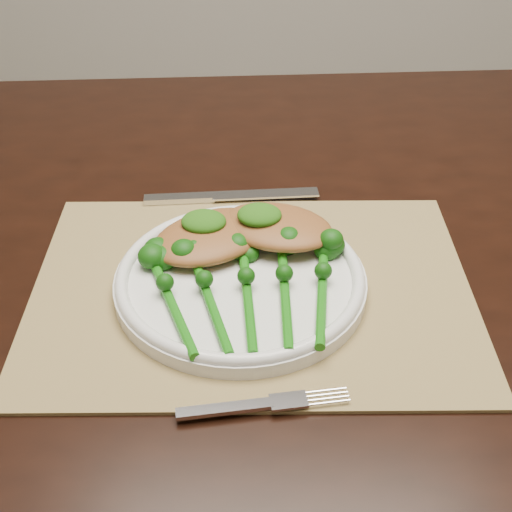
{
  "coord_description": "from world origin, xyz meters",
  "views": [
    {
      "loc": [
        -0.1,
        -0.71,
        1.21
      ],
      "look_at": [
        -0.12,
        -0.14,
        0.78
      ],
      "focal_mm": 50.0,
      "sensor_mm": 36.0,
      "label": 1
    }
  ],
  "objects_px": {
    "chicken_fillet_left": "(211,236)",
    "broccolini_bundle": "(248,299)",
    "placemat": "(252,289)",
    "dinner_plate": "(240,279)",
    "dining_table": "(303,446)"
  },
  "relations": [
    {
      "from": "chicken_fillet_left",
      "to": "broccolini_bundle",
      "type": "relative_size",
      "value": 0.63
    },
    {
      "from": "placemat",
      "to": "dinner_plate",
      "type": "height_order",
      "value": "dinner_plate"
    },
    {
      "from": "dinner_plate",
      "to": "chicken_fillet_left",
      "type": "relative_size",
      "value": 1.95
    },
    {
      "from": "dinner_plate",
      "to": "dining_table",
      "type": "bearing_deg",
      "value": 51.56
    },
    {
      "from": "dining_table",
      "to": "broccolini_bundle",
      "type": "bearing_deg",
      "value": -121.76
    },
    {
      "from": "dining_table",
      "to": "chicken_fillet_left",
      "type": "relative_size",
      "value": 12.94
    },
    {
      "from": "chicken_fillet_left",
      "to": "placemat",
      "type": "bearing_deg",
      "value": -83.04
    },
    {
      "from": "dining_table",
      "to": "placemat",
      "type": "distance_m",
      "value": 0.39
    },
    {
      "from": "dinner_plate",
      "to": "broccolini_bundle",
      "type": "relative_size",
      "value": 1.22
    },
    {
      "from": "broccolini_bundle",
      "to": "dining_table",
      "type": "bearing_deg",
      "value": 54.9
    },
    {
      "from": "dinner_plate",
      "to": "chicken_fillet_left",
      "type": "height_order",
      "value": "chicken_fillet_left"
    },
    {
      "from": "placemat",
      "to": "dinner_plate",
      "type": "bearing_deg",
      "value": -174.32
    },
    {
      "from": "placemat",
      "to": "broccolini_bundle",
      "type": "relative_size",
      "value": 2.14
    },
    {
      "from": "chicken_fillet_left",
      "to": "broccolini_bundle",
      "type": "distance_m",
      "value": 0.1
    },
    {
      "from": "placemat",
      "to": "dining_table",
      "type": "bearing_deg",
      "value": 53.53
    }
  ]
}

